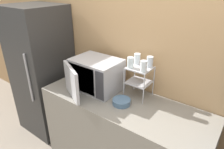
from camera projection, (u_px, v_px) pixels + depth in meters
The scene contains 10 objects.
wall_back at pixel (143, 54), 2.04m from camera, with size 8.00×0.06×2.60m.
counter at pixel (121, 137), 2.14m from camera, with size 1.73×0.63×0.91m.
microwave at pixel (95, 75), 2.11m from camera, with size 0.51×0.57×0.34m.
dish_rack at pixel (139, 76), 1.94m from camera, with size 0.23×0.21×0.32m.
glass_front_left at pixel (130, 62), 1.88m from camera, with size 0.06×0.06×0.11m.
glass_back_right at pixel (150, 62), 1.89m from camera, with size 0.06×0.06×0.11m.
glass_front_right at pixel (144, 66), 1.80m from camera, with size 0.06×0.06×0.11m.
glass_back_left at pixel (137, 59), 1.97m from camera, with size 0.06×0.06×0.11m.
bowl at pixel (121, 102), 1.89m from camera, with size 0.17×0.17×0.05m.
refrigerator at pixel (42, 72), 2.68m from camera, with size 0.67×0.63×1.73m.
Camera 1 is at (0.91, -1.07, 1.98)m, focal length 32.00 mm.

